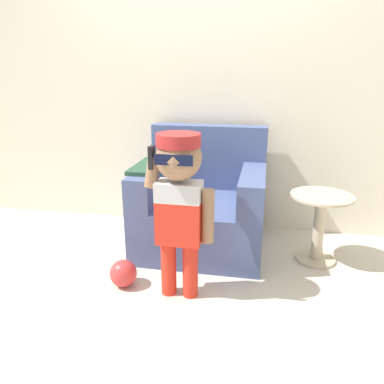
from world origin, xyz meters
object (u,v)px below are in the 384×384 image
side_table (319,222)px  toy_ball (123,273)px  person_child (179,192)px  armchair (202,206)px

side_table → toy_ball: side_table is taller
person_child → toy_ball: person_child is taller
armchair → side_table: size_ratio=1.89×
side_table → toy_ball: 1.42m
armchair → side_table: bearing=-7.5°
person_child → side_table: 1.15m
person_child → toy_ball: (-0.39, 0.02, -0.59)m
toy_ball → armchair: bearing=61.0°
armchair → side_table: armchair is taller
side_table → toy_ball: bearing=-154.6°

